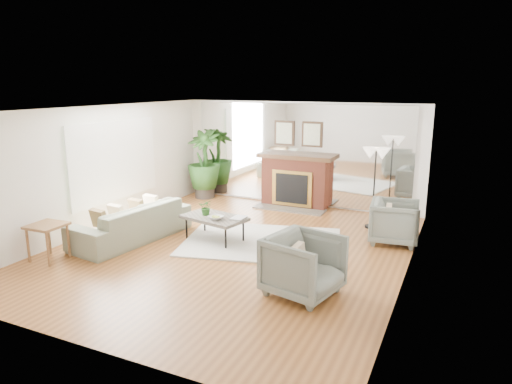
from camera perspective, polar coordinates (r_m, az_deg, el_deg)
The scene contains 18 objects.
ground at distance 8.34m, azimuth -3.00°, elevation -7.11°, with size 7.00×7.00×0.00m, color brown.
wall_left at distance 9.73m, azimuth -18.90°, elevation 2.80°, with size 0.02×7.00×2.50m, color white.
wall_right at distance 7.13m, azimuth 18.67°, elevation -0.86°, with size 0.02×7.00×2.50m, color white.
wall_back at distance 11.14m, azimuth 5.33°, elevation 4.74°, with size 6.00×0.02×2.50m, color white.
mirror_panel at distance 11.12m, azimuth 5.29°, elevation 4.72°, with size 5.40×0.04×2.40m, color silver.
window_panel at distance 9.98m, azimuth -17.25°, elevation 3.76°, with size 0.04×2.40×1.50m, color #B2E09E.
fireplace at distance 11.03m, azimuth 4.86°, elevation 1.54°, with size 1.85×0.83×2.05m.
area_rug at distance 8.64m, azimuth 0.74°, elevation -6.24°, with size 2.88×2.05×0.03m, color silver.
coffee_table at distance 8.66m, azimuth -5.23°, elevation -3.30°, with size 1.32×0.95×0.48m.
sofa at distance 9.03m, azimuth -15.25°, elevation -3.63°, with size 2.39×0.93×0.70m, color gray.
armchair_back at distance 8.91m, azimuth 16.94°, elevation -3.59°, with size 0.86×0.88×0.80m, color slate.
armchair_front at distance 6.51m, azimuth 5.96°, elevation -9.10°, with size 0.93×0.96×0.87m, color slate.
side_table at distance 8.43m, azimuth -24.65°, elevation -4.34°, with size 0.57×0.57×0.63m.
potted_ficus at distance 11.88m, azimuth -6.52°, elevation 3.76°, with size 0.87×0.87×1.77m.
floor_lamp at distance 9.49m, azimuth 14.74°, elevation 3.92°, with size 0.54×0.30×1.67m.
tabletop_plant at distance 8.71m, azimuth -6.23°, elevation -1.91°, with size 0.27×0.24×0.30m, color #295720.
fruit_bowl at distance 8.44m, azimuth -5.04°, elevation -3.20°, with size 0.27×0.27×0.07m, color olive.
book at distance 8.53m, azimuth -2.86°, elevation -3.14°, with size 0.23×0.32×0.02m, color olive.
Camera 1 is at (3.66, -6.90, 2.92)m, focal length 32.00 mm.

